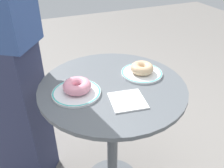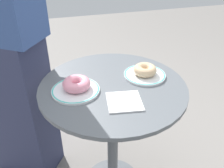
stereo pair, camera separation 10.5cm
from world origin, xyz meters
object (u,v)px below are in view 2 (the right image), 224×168
(plate_left, at_px, (76,90))
(paper_napkin, at_px, (124,101))
(cafe_table, at_px, (113,121))
(donut_glazed, at_px, (145,70))
(donut_pink_frosted, at_px, (76,83))
(plate_right, at_px, (145,75))
(person_figure, at_px, (2,44))

(plate_left, xyz_separation_m, paper_napkin, (0.18, -0.13, -0.00))
(cafe_table, xyz_separation_m, donut_glazed, (0.17, 0.04, 0.25))
(donut_pink_frosted, distance_m, donut_glazed, 0.33)
(plate_left, relative_size, plate_right, 1.05)
(plate_left, relative_size, donut_glazed, 1.90)
(donut_glazed, bearing_deg, cafe_table, -167.94)
(donut_glazed, xyz_separation_m, paper_napkin, (-0.16, -0.17, -0.03))
(cafe_table, relative_size, donut_pink_frosted, 5.96)
(donut_pink_frosted, height_order, person_figure, person_figure)
(plate_left, distance_m, donut_glazed, 0.34)
(cafe_table, distance_m, plate_left, 0.28)
(cafe_table, xyz_separation_m, plate_right, (0.17, 0.04, 0.22))
(cafe_table, distance_m, paper_napkin, 0.25)
(plate_right, relative_size, paper_napkin, 1.43)
(cafe_table, xyz_separation_m, person_figure, (-0.47, 0.31, 0.33))
(cafe_table, height_order, paper_napkin, paper_napkin)
(plate_left, bearing_deg, cafe_table, 2.11)
(plate_left, relative_size, donut_pink_frosted, 1.73)
(plate_right, relative_size, donut_glazed, 1.81)
(plate_left, distance_m, paper_napkin, 0.22)
(plate_right, bearing_deg, donut_glazed, -90.00)
(donut_glazed, height_order, paper_napkin, donut_glazed)
(plate_right, height_order, paper_napkin, plate_right)
(donut_pink_frosted, distance_m, paper_napkin, 0.22)
(cafe_table, bearing_deg, donut_glazed, 12.06)
(cafe_table, xyz_separation_m, plate_left, (-0.17, -0.01, 0.22))
(person_figure, bearing_deg, donut_pink_frosted, -44.86)
(plate_right, height_order, donut_glazed, donut_glazed)
(donut_pink_frosted, height_order, paper_napkin, donut_pink_frosted)
(paper_napkin, bearing_deg, donut_glazed, 47.40)
(cafe_table, relative_size, plate_right, 3.61)
(paper_napkin, xyz_separation_m, person_figure, (-0.48, 0.44, 0.12))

